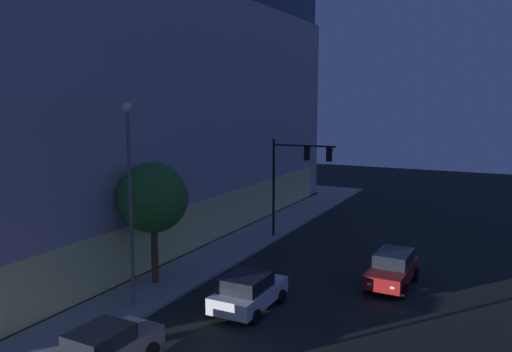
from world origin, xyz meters
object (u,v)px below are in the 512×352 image
(traffic_light_far_corner, at_px, (296,169))
(car_red, at_px, (393,268))
(street_lamp_sidewalk, at_px, (130,182))
(car_grey, at_px, (105,348))
(car_white, at_px, (248,291))
(modern_building, at_px, (74,100))
(sidewalk_tree, at_px, (153,198))

(traffic_light_far_corner, bearing_deg, car_red, -127.07)
(street_lamp_sidewalk, xyz_separation_m, car_grey, (-4.89, -2.81, -4.92))
(traffic_light_far_corner, xyz_separation_m, car_white, (-11.86, -2.57, -4.01))
(traffic_light_far_corner, relative_size, car_grey, 1.59)
(car_grey, height_order, car_red, car_red)
(traffic_light_far_corner, xyz_separation_m, street_lamp_sidewalk, (-13.94, 2.22, 0.89))
(traffic_light_far_corner, relative_size, street_lamp_sidewalk, 0.73)
(traffic_light_far_corner, height_order, car_white, traffic_light_far_corner)
(street_lamp_sidewalk, bearing_deg, car_red, -50.79)
(modern_building, distance_m, car_grey, 25.66)
(traffic_light_far_corner, distance_m, car_red, 10.47)
(car_grey, bearing_deg, car_white, -15.87)
(sidewalk_tree, relative_size, car_red, 1.37)
(car_white, bearing_deg, street_lamp_sidewalk, 113.43)
(street_lamp_sidewalk, distance_m, car_white, 7.16)
(car_red, bearing_deg, sidewalk_tree, 116.10)
(modern_building, height_order, car_red, modern_building)
(modern_building, distance_m, car_red, 26.49)
(modern_building, height_order, street_lamp_sidewalk, modern_building)
(traffic_light_far_corner, xyz_separation_m, sidewalk_tree, (-11.15, 3.14, -0.36))
(sidewalk_tree, relative_size, car_grey, 1.47)
(modern_building, distance_m, traffic_light_far_corner, 17.87)
(car_grey, bearing_deg, traffic_light_far_corner, 1.80)
(street_lamp_sidewalk, height_order, car_white, street_lamp_sidewalk)
(sidewalk_tree, height_order, car_grey, sidewalk_tree)
(car_grey, bearing_deg, street_lamp_sidewalk, 29.89)
(street_lamp_sidewalk, distance_m, sidewalk_tree, 3.19)
(street_lamp_sidewalk, distance_m, car_red, 13.72)
(street_lamp_sidewalk, relative_size, car_grey, 2.17)
(street_lamp_sidewalk, bearing_deg, traffic_light_far_corner, -9.04)
(street_lamp_sidewalk, height_order, sidewalk_tree, street_lamp_sidewalk)
(car_white, relative_size, car_red, 0.94)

